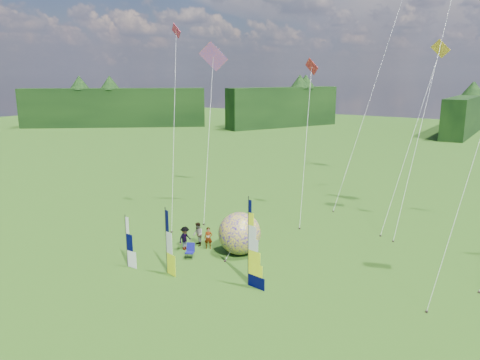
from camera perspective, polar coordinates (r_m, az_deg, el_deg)
The scene contains 17 objects.
ground at distance 25.52m, azimuth -3.16°, elevation -14.13°, with size 220.00×220.00×0.00m, color #3E6F19.
treeline_ring at distance 23.97m, azimuth -3.28°, elevation -5.59°, with size 210.00×210.00×8.00m, color #1A3910, non-canonical shape.
feather_banner_main at distance 25.88m, azimuth 1.02°, elevation -7.71°, with size 1.34×0.10×4.96m, color #010336, non-canonical shape.
side_banner_left at distance 27.92m, azimuth -8.98°, elevation -7.44°, with size 1.08×0.10×3.92m, color #F2FF19, non-canonical shape.
side_banner_far at distance 29.43m, azimuth -13.67°, elevation -7.33°, with size 0.95×0.10×3.20m, color white, non-canonical shape.
bol_inflatable at distance 30.66m, azimuth -0.05°, elevation -6.52°, with size 2.79×2.79×2.79m, color #130079.
spectator_a at distance 31.78m, azimuth -3.88°, elevation -7.07°, with size 0.55×0.36×1.49m, color #66594C.
spectator_b at distance 32.33m, azimuth -5.16°, elevation -6.60°, with size 0.80×0.39×1.64m, color #66594C.
spectator_c at distance 31.72m, azimuth -6.72°, elevation -7.06°, with size 1.04×0.39×1.61m, color #66594C.
spectator_d at distance 31.37m, azimuth -0.44°, elevation -7.01°, with size 1.06×0.43×1.80m, color #66594C.
camp_chair at distance 30.31m, azimuth -6.14°, elevation -8.63°, with size 0.58×0.58×1.00m, color #0D0F58, non-canonical shape.
kite_whale at distance 38.68m, azimuth 22.55°, elevation 12.60°, with size 3.79×15.01×24.04m, color black, non-canonical shape.
kite_rainbow_delta at distance 38.41m, azimuth -3.85°, elevation 6.83°, with size 7.40×10.04×15.08m, color #F65829, non-canonical shape.
small_kite_red at distance 38.06m, azimuth 8.08°, elevation 5.39°, with size 5.07×9.25×13.38m, color red, non-canonical shape.
small_kite_orange at distance 37.30m, azimuth 20.23°, elevation 5.54°, with size 3.99×9.55×14.63m, color gold, non-canonical shape.
small_kite_pink at distance 37.60m, azimuth -8.06°, elevation 7.39°, with size 6.76×8.69×16.11m, color #E72C55, non-canonical shape.
small_kite_green at distance 43.91m, azimuth 15.74°, elevation 10.66°, with size 4.21×13.09×20.45m, color green, non-canonical shape.
Camera 1 is at (13.62, -18.20, 11.61)m, focal length 35.00 mm.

